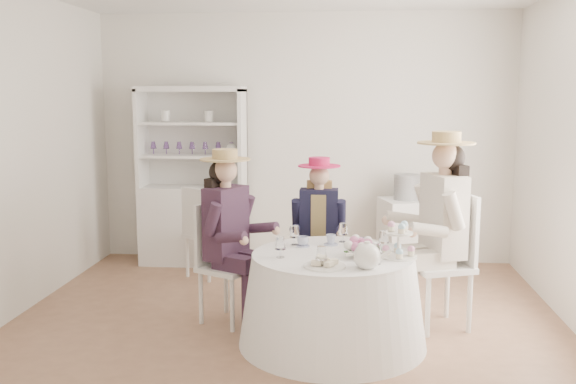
{
  "coord_description": "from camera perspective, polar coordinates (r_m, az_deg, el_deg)",
  "views": [
    {
      "loc": [
        0.48,
        -5.0,
        1.84
      ],
      "look_at": [
        0.0,
        0.1,
        1.05
      ],
      "focal_mm": 40.0,
      "sensor_mm": 36.0,
      "label": 1
    }
  ],
  "objects": [
    {
      "name": "flower_arrangement",
      "position": [
        4.64,
        6.44,
        -4.64
      ],
      "size": [
        0.18,
        0.19,
        0.07
      ],
      "rotation": [
        0.0,
        0.0,
        0.19
      ],
      "color": "#CC669C",
      "rests_on": "tea_table"
    },
    {
      "name": "side_table",
      "position": [
        6.86,
        10.39,
        -3.73
      ],
      "size": [
        0.6,
        0.6,
        0.75
      ],
      "primitive_type": "cube",
      "rotation": [
        0.0,
        0.0,
        0.29
      ],
      "color": "silver",
      "rests_on": "ground"
    },
    {
      "name": "wall_front",
      "position": [
        3.08,
        -3.69,
        -0.43
      ],
      "size": [
        4.5,
        0.0,
        4.5
      ],
      "primitive_type": "plane",
      "rotation": [
        -1.57,
        0.0,
        0.0
      ],
      "color": "white",
      "rests_on": "ground"
    },
    {
      "name": "guest_left",
      "position": [
        5.13,
        -5.32,
        -3.05
      ],
      "size": [
        0.6,
        0.54,
        1.41
      ],
      "rotation": [
        0.0,
        0.0,
        1.08
      ],
      "color": "silver",
      "rests_on": "ground"
    },
    {
      "name": "ground",
      "position": [
        5.35,
        -0.1,
        -11.34
      ],
      "size": [
        4.5,
        4.5,
        0.0
      ],
      "primitive_type": "plane",
      "color": "brown",
      "rests_on": "ground"
    },
    {
      "name": "sandwich_plate",
      "position": [
        4.36,
        3.27,
        -6.46
      ],
      "size": [
        0.29,
        0.29,
        0.06
      ],
      "rotation": [
        0.0,
        0.0,
        -0.14
      ],
      "color": "white",
      "rests_on": "tea_table"
    },
    {
      "name": "wall_left",
      "position": [
        5.72,
        -23.19,
        3.14
      ],
      "size": [
        0.0,
        4.5,
        4.5
      ],
      "primitive_type": "plane",
      "rotation": [
        1.57,
        0.0,
        1.57
      ],
      "color": "white",
      "rests_on": "ground"
    },
    {
      "name": "tea_table",
      "position": [
        4.8,
        3.97,
        -9.49
      ],
      "size": [
        1.39,
        1.39,
        0.68
      ],
      "rotation": [
        0.0,
        0.0,
        -0.24
      ],
      "color": "white",
      "rests_on": "ground"
    },
    {
      "name": "hutch",
      "position": [
        7.02,
        -8.36,
        -0.83
      ],
      "size": [
        1.17,
        0.52,
        1.91
      ],
      "rotation": [
        0.0,
        0.0,
        0.08
      ],
      "color": "silver",
      "rests_on": "ground"
    },
    {
      "name": "stemware_set",
      "position": [
        4.69,
        4.02,
        -4.63
      ],
      "size": [
        0.82,
        0.86,
        0.15
      ],
      "color": "white",
      "rests_on": "tea_table"
    },
    {
      "name": "flower_bowl",
      "position": [
        4.62,
        6.7,
        -5.48
      ],
      "size": [
        0.26,
        0.26,
        0.06
      ],
      "primitive_type": "imported",
      "rotation": [
        0.0,
        0.0,
        -0.16
      ],
      "color": "white",
      "rests_on": "tea_table"
    },
    {
      "name": "guest_right",
      "position": [
        5.12,
        13.38,
        -2.34
      ],
      "size": [
        0.64,
        0.59,
        1.55
      ],
      "rotation": [
        0.0,
        0.0,
        -1.22
      ],
      "color": "silver",
      "rests_on": "ground"
    },
    {
      "name": "hatbox",
      "position": [
        6.77,
        10.51,
        0.45
      ],
      "size": [
        0.34,
        0.34,
        0.26
      ],
      "primitive_type": "cylinder",
      "rotation": [
        0.0,
        0.0,
        -0.33
      ],
      "color": "black",
      "rests_on": "side_table"
    },
    {
      "name": "teacup_a",
      "position": [
        4.91,
        1.34,
        -4.48
      ],
      "size": [
        0.12,
        0.12,
        0.07
      ],
      "primitive_type": "imported",
      "rotation": [
        0.0,
        0.0,
        0.38
      ],
      "color": "white",
      "rests_on": "tea_table"
    },
    {
      "name": "wall_back",
      "position": [
        7.04,
        1.47,
        4.77
      ],
      "size": [
        4.5,
        0.0,
        4.5
      ],
      "primitive_type": "plane",
      "rotation": [
        1.57,
        0.0,
        0.0
      ],
      "color": "white",
      "rests_on": "ground"
    },
    {
      "name": "teacup_b",
      "position": [
        4.97,
        3.84,
        -4.31
      ],
      "size": [
        0.1,
        0.1,
        0.07
      ],
      "primitive_type": "imported",
      "rotation": [
        0.0,
        0.0,
        0.42
      ],
      "color": "white",
      "rests_on": "tea_table"
    },
    {
      "name": "teacup_c",
      "position": [
        4.85,
        6.64,
        -4.65
      ],
      "size": [
        0.12,
        0.12,
        0.08
      ],
      "primitive_type": "imported",
      "rotation": [
        0.0,
        0.0,
        -0.36
      ],
      "color": "white",
      "rests_on": "tea_table"
    },
    {
      "name": "table_teapot",
      "position": [
        4.34,
        7.06,
        -5.69
      ],
      "size": [
        0.26,
        0.18,
        0.19
      ],
      "rotation": [
        0.0,
        0.0,
        0.11
      ],
      "color": "white",
      "rests_on": "tea_table"
    },
    {
      "name": "spare_chair",
      "position": [
        6.46,
        -7.54,
        -3.32
      ],
      "size": [
        0.52,
        0.52,
        0.92
      ],
      "rotation": [
        0.0,
        0.0,
        2.57
      ],
      "color": "silver",
      "rests_on": "ground"
    },
    {
      "name": "guest_mid",
      "position": [
        5.59,
        2.75,
        -2.67
      ],
      "size": [
        0.46,
        0.49,
        1.29
      ],
      "rotation": [
        0.0,
        0.0,
        0.0
      ],
      "color": "silver",
      "rests_on": "ground"
    },
    {
      "name": "cupcake_stand",
      "position": [
        4.65,
        9.8,
        -4.64
      ],
      "size": [
        0.27,
        0.27,
        0.25
      ],
      "rotation": [
        0.0,
        0.0,
        0.1
      ],
      "color": "white",
      "rests_on": "tea_table"
    }
  ]
}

